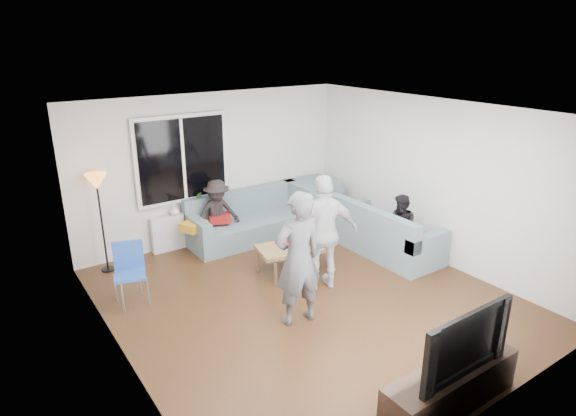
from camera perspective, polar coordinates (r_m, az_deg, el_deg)
floor at (r=6.99m, az=2.16°, el=-10.60°), size 5.00×5.50×0.04m
ceiling at (r=6.12m, az=2.47°, el=11.34°), size 5.00×5.50×0.04m
wall_back at (r=8.71m, az=-8.72°, el=4.73°), size 5.00×0.04×2.60m
wall_front at (r=4.73m, az=23.17°, el=-9.77°), size 5.00×0.04×2.60m
wall_left at (r=5.42m, az=-19.66°, el=-5.50°), size 0.04×5.50×2.60m
wall_right at (r=8.13m, az=16.69°, el=3.07°), size 0.04×5.50×2.60m
window_frame at (r=8.34m, az=-12.26°, el=5.63°), size 1.62×0.06×1.47m
window_glass at (r=8.31m, az=-12.16°, el=5.57°), size 1.50×0.02×1.35m
window_mullion at (r=8.30m, az=-12.13°, el=5.56°), size 0.05×0.03×1.35m
radiator at (r=8.68m, az=-11.58°, el=-2.39°), size 1.30×0.12×0.62m
potted_plant at (r=8.56m, az=-10.55°, el=0.78°), size 0.20×0.16×0.34m
vase at (r=8.44m, az=-13.11°, el=-0.31°), size 0.19×0.19×0.16m
sofa_back_section at (r=8.76m, az=-4.26°, el=-1.03°), size 2.30×0.85×0.85m
sofa_right_section at (r=8.37m, az=11.24°, el=-2.36°), size 2.00×0.85×0.85m
sofa_corner at (r=9.48m, az=2.92°, el=0.63°), size 0.85×0.85×0.85m
cushion_yellow at (r=8.24m, az=-10.95°, el=-2.05°), size 0.48×0.45×0.14m
cushion_red at (r=8.51m, az=-7.97°, el=-1.17°), size 0.45×0.42×0.13m
coffee_table at (r=7.68m, az=0.63°, el=-5.83°), size 1.20×0.82×0.40m
pitcher at (r=7.56m, az=0.49°, el=-3.90°), size 0.17×0.17×0.17m
side_chair at (r=6.98m, az=-17.95°, el=-7.49°), size 0.50×0.50×0.86m
floor_lamp at (r=7.95m, az=-20.88°, el=-1.76°), size 0.32×0.32×1.56m
player_left at (r=6.06m, az=1.18°, el=-5.96°), size 0.68×0.48×1.76m
player_right at (r=6.94m, az=4.23°, el=-2.90°), size 1.07×0.72×1.70m
spectator_right at (r=8.10m, az=13.05°, el=-2.29°), size 0.42×0.54×1.10m
spectator_back at (r=8.43m, az=-8.23°, el=-0.71°), size 0.82×0.53×1.21m
tv_console at (r=5.36m, az=18.42°, el=-19.24°), size 1.60×0.40×0.44m
television at (r=5.03m, az=19.11°, el=-14.21°), size 1.18×0.16×0.68m
bottle_c at (r=7.67m, az=0.62°, el=-3.34°), size 0.07×0.07×0.22m
bottle_d at (r=7.58m, az=2.57°, el=-3.63°), size 0.07×0.07×0.22m
bottle_b at (r=7.37m, az=0.57°, el=-4.18°), size 0.08×0.08×0.25m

